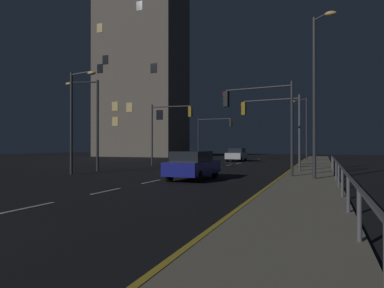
# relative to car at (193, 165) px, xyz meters

# --- Properties ---
(ground_plane) EXTENTS (112.00, 112.00, 0.00)m
(ground_plane) POSITION_rel_car_xyz_m (-1.66, 2.82, -0.82)
(ground_plane) COLOR black
(ground_plane) RESTS_ON ground
(sidewalk_right) EXTENTS (2.87, 77.00, 0.14)m
(sidewalk_right) POSITION_rel_car_xyz_m (5.98, 2.82, -0.75)
(sidewalk_right) COLOR gray
(sidewalk_right) RESTS_ON ground
(lane_markings_center) EXTENTS (0.14, 50.00, 0.01)m
(lane_markings_center) POSITION_rel_car_xyz_m (-1.66, 6.32, -0.82)
(lane_markings_center) COLOR silver
(lane_markings_center) RESTS_ON ground
(lane_edge_line) EXTENTS (0.14, 53.00, 0.01)m
(lane_edge_line) POSITION_rel_car_xyz_m (4.30, 7.82, -0.82)
(lane_edge_line) COLOR gold
(lane_edge_line) RESTS_ON ground
(car) EXTENTS (1.85, 4.41, 1.57)m
(car) POSITION_rel_car_xyz_m (0.00, 0.00, 0.00)
(car) COLOR navy
(car) RESTS_ON ground
(car_oncoming) EXTENTS (1.92, 4.44, 1.57)m
(car_oncoming) POSITION_rel_car_xyz_m (-2.95, 22.67, 0.00)
(car_oncoming) COLOR silver
(car_oncoming) RESTS_ON ground
(traffic_light_far_right) EXTENTS (4.30, 0.79, 5.40)m
(traffic_light_far_right) POSITION_rel_car_xyz_m (3.17, 2.86, 3.15)
(traffic_light_far_right) COLOR #2D3033
(traffic_light_far_right) RESTS_ON sidewalk_right
(traffic_light_near_left) EXTENTS (4.65, 0.38, 5.47)m
(traffic_light_near_left) POSITION_rel_car_xyz_m (-6.41, 24.31, 3.07)
(traffic_light_near_left) COLOR #2D3033
(traffic_light_near_left) RESTS_ON ground
(traffic_light_far_center) EXTENTS (4.33, 0.77, 5.26)m
(traffic_light_far_center) POSITION_rel_car_xyz_m (3.27, 7.46, 3.05)
(traffic_light_far_center) COLOR #4C4C51
(traffic_light_far_center) RESTS_ON sidewalk_right
(traffic_light_overhead_east) EXTENTS (4.11, 0.53, 5.76)m
(traffic_light_overhead_east) POSITION_rel_car_xyz_m (-6.84, 11.80, 3.24)
(traffic_light_overhead_east) COLOR #38383D
(traffic_light_overhead_east) RESTS_ON ground
(street_lamp_corner) EXTENTS (1.15, 1.24, 8.46)m
(street_lamp_corner) POSITION_rel_car_xyz_m (6.36, 1.32, 4.27)
(street_lamp_corner) COLOR #2D3033
(street_lamp_corner) RESTS_ON sidewalk_right
(street_lamp_mid_block) EXTENTS (2.22, 0.64, 6.62)m
(street_lamp_mid_block) POSITION_rel_car_xyz_m (-8.23, 0.41, 3.23)
(street_lamp_mid_block) COLOR #2D3033
(street_lamp_mid_block) RESTS_ON ground
(street_lamp_median) EXTENTS (1.95, 1.47, 7.30)m
(street_lamp_median) POSITION_rel_car_xyz_m (4.57, 24.83, 3.74)
(street_lamp_median) COLOR #2D3033
(street_lamp_median) RESTS_ON sidewalk_right
(street_lamp_far_end) EXTENTS (2.44, 0.88, 6.66)m
(street_lamp_far_end) POSITION_rel_car_xyz_m (-9.18, 3.34, 3.27)
(street_lamp_far_end) COLOR #2D3033
(street_lamp_far_end) RESTS_ON ground
(barrier_fence) EXTENTS (0.09, 26.60, 0.98)m
(barrier_fence) POSITION_rel_car_xyz_m (7.27, -3.43, 0.06)
(barrier_fence) COLOR #59595E
(barrier_fence) RESTS_ON sidewalk_right
(building_distant) EXTENTS (14.45, 9.25, 28.74)m
(building_distant) POSITION_rel_car_xyz_m (-22.99, 35.71, 13.55)
(building_distant) COLOR #6B6056
(building_distant) RESTS_ON ground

